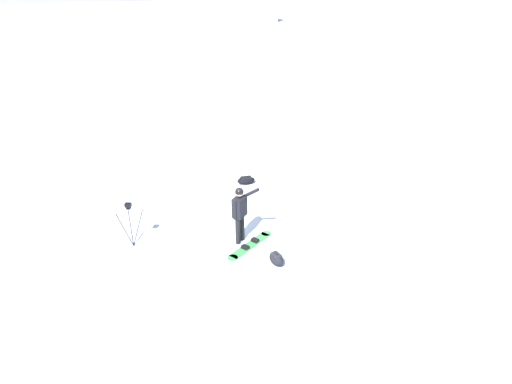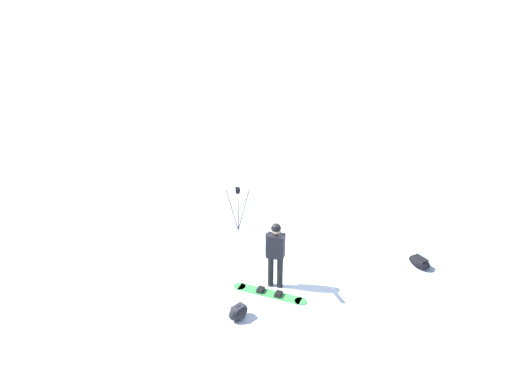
{
  "view_description": "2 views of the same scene",
  "coord_description": "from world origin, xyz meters",
  "px_view_note": "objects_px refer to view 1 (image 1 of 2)",
  "views": [
    {
      "loc": [
        11.54,
        1.86,
        7.04
      ],
      "look_at": [
        0.48,
        0.86,
        1.52
      ],
      "focal_mm": 32.89,
      "sensor_mm": 36.0,
      "label": 1
    },
    {
      "loc": [
        2.6,
        10.18,
        6.87
      ],
      "look_at": [
        1.42,
        3.03,
        3.64
      ],
      "focal_mm": 35.4,
      "sensor_mm": 36.0,
      "label": 2
    }
  ],
  "objects_px": {
    "snowboarder": "(240,210)",
    "gear_bag_small": "(246,180)",
    "gear_bag_large": "(276,259)",
    "camera_tripod": "(130,216)",
    "snowboard": "(250,245)"
  },
  "relations": [
    {
      "from": "snowboard",
      "to": "camera_tripod",
      "type": "distance_m",
      "value": 3.33
    },
    {
      "from": "snowboarder",
      "to": "gear_bag_large",
      "type": "height_order",
      "value": "snowboarder"
    },
    {
      "from": "gear_bag_large",
      "to": "gear_bag_small",
      "type": "bearing_deg",
      "value": -164.65
    },
    {
      "from": "snowboarder",
      "to": "gear_bag_large",
      "type": "distance_m",
      "value": 1.68
    },
    {
      "from": "snowboard",
      "to": "snowboarder",
      "type": "bearing_deg",
      "value": -122.5
    },
    {
      "from": "snowboarder",
      "to": "gear_bag_small",
      "type": "distance_m",
      "value": 3.85
    },
    {
      "from": "gear_bag_small",
      "to": "camera_tripod",
      "type": "bearing_deg",
      "value": -31.99
    },
    {
      "from": "snowboarder",
      "to": "gear_bag_large",
      "type": "relative_size",
      "value": 2.97
    },
    {
      "from": "snowboard",
      "to": "gear_bag_large",
      "type": "bearing_deg",
      "value": 42.75
    },
    {
      "from": "snowboard",
      "to": "camera_tripod",
      "type": "xyz_separation_m",
      "value": [
        0.3,
        -3.19,
        0.92
      ]
    },
    {
      "from": "snowboard",
      "to": "gear_bag_large",
      "type": "xyz_separation_m",
      "value": [
        0.82,
        0.76,
        0.15
      ]
    },
    {
      "from": "snowboarder",
      "to": "snowboard",
      "type": "height_order",
      "value": "snowboarder"
    },
    {
      "from": "gear_bag_large",
      "to": "gear_bag_small",
      "type": "relative_size",
      "value": 0.8
    },
    {
      "from": "camera_tripod",
      "to": "snowboarder",
      "type": "bearing_deg",
      "value": 99.59
    },
    {
      "from": "snowboarder",
      "to": "camera_tripod",
      "type": "relative_size",
      "value": 1.27
    }
  ]
}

